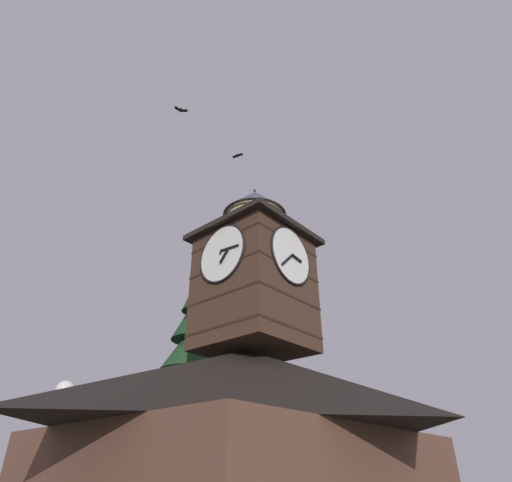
% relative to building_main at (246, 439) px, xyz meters
% --- Properties ---
extents(building_main, '(13.40, 11.42, 6.92)m').
position_rel_building_main_xyz_m(building_main, '(0.00, 0.00, 0.00)').
color(building_main, brown).
rests_on(building_main, ground_plane).
extents(clock_tower, '(4.90, 4.90, 8.51)m').
position_rel_building_main_xyz_m(clock_tower, '(-0.47, 0.01, 7.07)').
color(clock_tower, '#422B1E').
rests_on(clock_tower, building_main).
extents(pine_tree_behind, '(6.70, 6.70, 13.60)m').
position_rel_building_main_xyz_m(pine_tree_behind, '(-2.81, -6.49, 2.55)').
color(pine_tree_behind, '#473323').
rests_on(pine_tree_behind, ground_plane).
extents(moon, '(2.19, 2.19, 2.19)m').
position_rel_building_main_xyz_m(moon, '(-11.77, -40.45, 8.01)').
color(moon, silver).
extents(flying_bird_high, '(0.32, 0.67, 0.13)m').
position_rel_building_main_xyz_m(flying_bird_high, '(-0.69, -1.52, 15.13)').
color(flying_bird_high, black).
extents(flying_bird_low, '(0.73, 0.50, 0.17)m').
position_rel_building_main_xyz_m(flying_bird_low, '(2.88, -2.53, 16.70)').
color(flying_bird_low, black).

